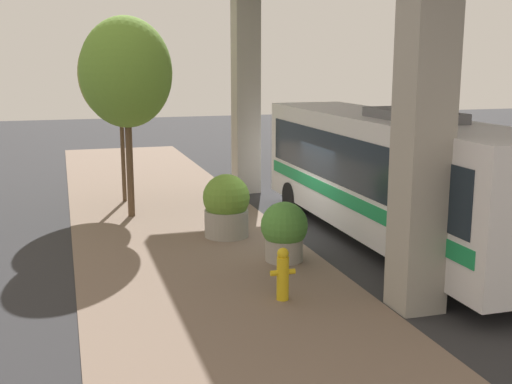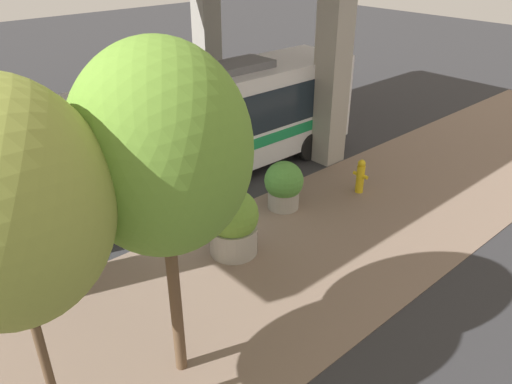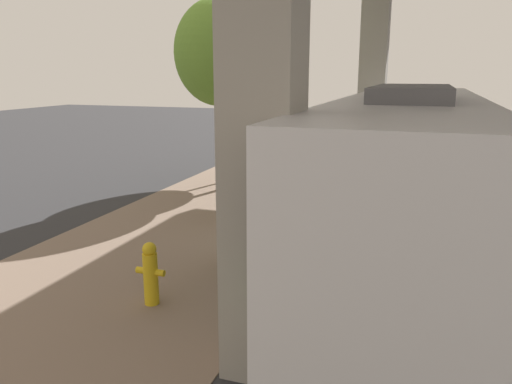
{
  "view_description": "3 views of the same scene",
  "coord_description": "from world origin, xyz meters",
  "px_view_note": "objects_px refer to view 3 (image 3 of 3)",
  "views": [
    {
      "loc": [
        -6.07,
        -16.87,
        4.87
      ],
      "look_at": [
        -0.8,
        0.55,
        1.15
      ],
      "focal_mm": 45.0,
      "sensor_mm": 36.0,
      "label": 1
    },
    {
      "loc": [
        -10.22,
        6.88,
        7.5
      ],
      "look_at": [
        -1.46,
        -0.96,
        1.26
      ],
      "focal_mm": 35.0,
      "sensor_mm": 36.0,
      "label": 2
    },
    {
      "loc": [
        2.38,
        -11.93,
        3.93
      ],
      "look_at": [
        -1.31,
        -1.1,
        1.17
      ],
      "focal_mm": 35.0,
      "sensor_mm": 36.0,
      "label": 3
    }
  ],
  "objects_px": {
    "bus": "(408,172)",
    "street_tree_far": "(243,57)",
    "fire_hydrant": "(151,273)",
    "planter_middle": "(254,191)",
    "planter_front": "(250,226)",
    "street_tree_near": "(218,53)"
  },
  "relations": [
    {
      "from": "fire_hydrant",
      "to": "planter_middle",
      "type": "xyz_separation_m",
      "value": [
        0.11,
        5.11,
        0.31
      ]
    },
    {
      "from": "bus",
      "to": "street_tree_far",
      "type": "height_order",
      "value": "street_tree_far"
    },
    {
      "from": "planter_middle",
      "to": "street_tree_far",
      "type": "relative_size",
      "value": 0.29
    },
    {
      "from": "street_tree_near",
      "to": "street_tree_far",
      "type": "distance_m",
      "value": 2.31
    },
    {
      "from": "fire_hydrant",
      "to": "street_tree_far",
      "type": "bearing_deg",
      "value": 101.74
    },
    {
      "from": "planter_middle",
      "to": "planter_front",
      "type": "bearing_deg",
      "value": -72.81
    },
    {
      "from": "bus",
      "to": "planter_middle",
      "type": "height_order",
      "value": "bus"
    },
    {
      "from": "planter_front",
      "to": "street_tree_near",
      "type": "height_order",
      "value": "street_tree_near"
    },
    {
      "from": "planter_middle",
      "to": "street_tree_far",
      "type": "bearing_deg",
      "value": 112.74
    },
    {
      "from": "planter_middle",
      "to": "fire_hydrant",
      "type": "bearing_deg",
      "value": -91.18
    },
    {
      "from": "bus",
      "to": "planter_front",
      "type": "relative_size",
      "value": 7.98
    },
    {
      "from": "bus",
      "to": "street_tree_far",
      "type": "distance_m",
      "value": 10.0
    },
    {
      "from": "planter_front",
      "to": "planter_middle",
      "type": "relative_size",
      "value": 0.84
    },
    {
      "from": "street_tree_near",
      "to": "street_tree_far",
      "type": "relative_size",
      "value": 1.02
    },
    {
      "from": "planter_front",
      "to": "street_tree_far",
      "type": "bearing_deg",
      "value": 111.0
    },
    {
      "from": "fire_hydrant",
      "to": "street_tree_far",
      "type": "relative_size",
      "value": 0.19
    },
    {
      "from": "bus",
      "to": "planter_front",
      "type": "xyz_separation_m",
      "value": [
        -3.1,
        -0.67,
        -1.24
      ]
    },
    {
      "from": "bus",
      "to": "street_tree_near",
      "type": "bearing_deg",
      "value": 140.43
    },
    {
      "from": "fire_hydrant",
      "to": "street_tree_near",
      "type": "relative_size",
      "value": 0.18
    },
    {
      "from": "planter_middle",
      "to": "street_tree_far",
      "type": "distance_m",
      "value": 6.96
    },
    {
      "from": "bus",
      "to": "planter_middle",
      "type": "relative_size",
      "value": 6.68
    },
    {
      "from": "fire_hydrant",
      "to": "planter_middle",
      "type": "height_order",
      "value": "planter_middle"
    }
  ]
}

